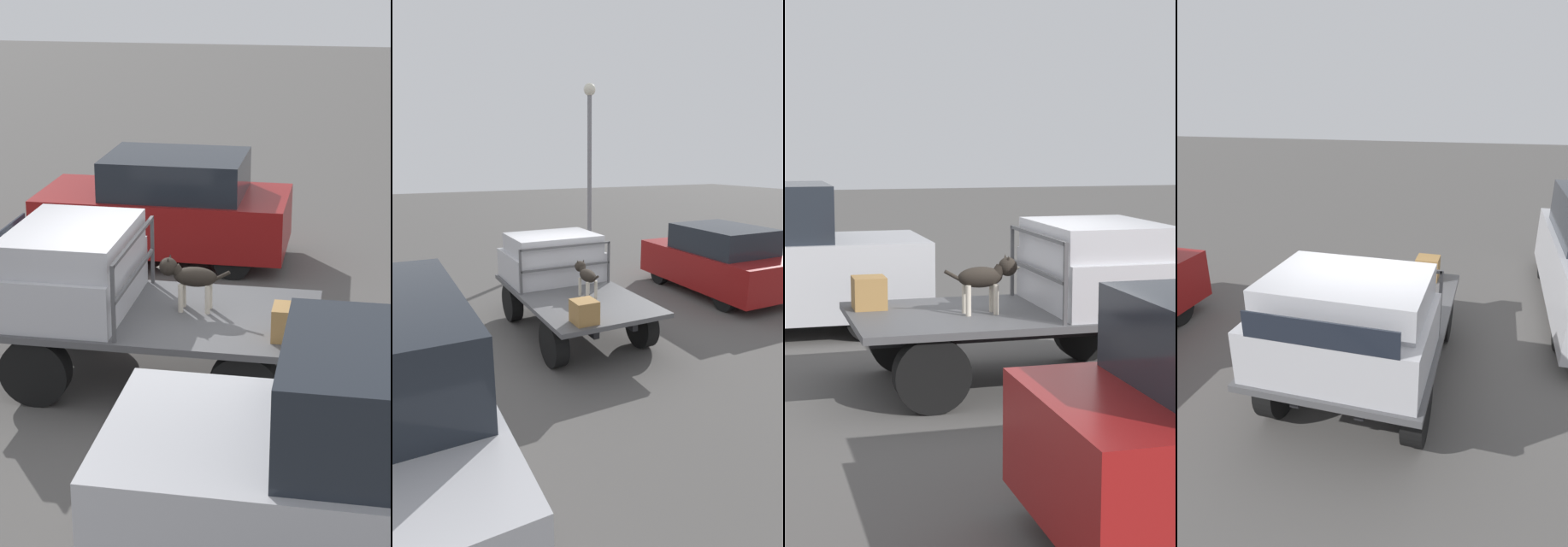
# 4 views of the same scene
# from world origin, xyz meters

# --- Properties ---
(ground_plane) EXTENTS (80.00, 80.00, 0.00)m
(ground_plane) POSITION_xyz_m (0.00, 0.00, 0.00)
(ground_plane) COLOR #514F4C
(flatbed_truck) EXTENTS (3.79, 2.05, 0.86)m
(flatbed_truck) POSITION_xyz_m (0.00, 0.00, 0.62)
(flatbed_truck) COLOR black
(flatbed_truck) RESTS_ON ground
(truck_cab) EXTENTS (1.55, 1.93, 0.98)m
(truck_cab) POSITION_xyz_m (1.04, 0.00, 1.32)
(truck_cab) COLOR #B7B7BC
(truck_cab) RESTS_ON flatbed_truck
(truck_headboard) EXTENTS (0.04, 1.93, 0.87)m
(truck_headboard) POSITION_xyz_m (0.23, 0.00, 1.44)
(truck_headboard) COLOR #4C4C4F
(truck_headboard) RESTS_ON flatbed_truck
(dog) EXTENTS (0.88, 0.23, 0.66)m
(dog) POSITION_xyz_m (-0.37, -0.12, 1.27)
(dog) COLOR beige
(dog) RESTS_ON flatbed_truck
(cargo_crate) EXTENTS (0.37, 0.37, 0.37)m
(cargo_crate) POSITION_xyz_m (-1.61, 0.51, 1.04)
(cargo_crate) COLOR olive
(cargo_crate) RESTS_ON flatbed_truck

